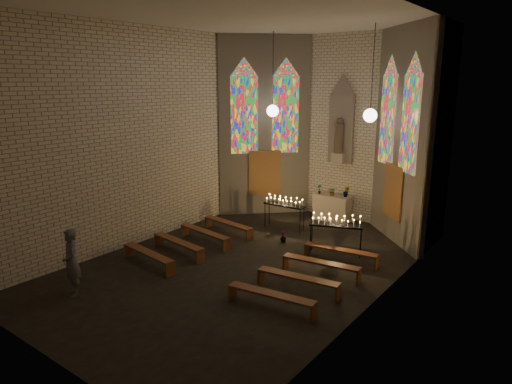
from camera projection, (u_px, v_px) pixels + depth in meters
floor at (245, 264)px, 13.50m from camera, size 12.00×12.00×0.00m
room at (307, 129)px, 15.23m from camera, size 8.22×12.43×7.00m
altar at (332, 208)px, 17.62m from camera, size 1.40×0.60×1.00m
flower_vase_left at (319, 189)px, 17.69m from camera, size 0.23×0.20×0.38m
flower_vase_center at (333, 191)px, 17.40m from camera, size 0.35×0.32×0.34m
flower_vase_right at (346, 192)px, 17.21m from camera, size 0.28×0.26×0.42m
aisle_flower_pot at (283, 237)px, 15.30m from camera, size 0.27×0.27×0.38m
votive_stand_left at (284, 203)px, 16.48m from camera, size 1.58×0.46×1.14m
votive_stand_right at (336, 223)px, 14.05m from camera, size 1.66×0.96×1.20m
pew_left_0 at (228, 224)px, 16.10m from camera, size 2.24×0.60×0.43m
pew_right_0 at (341, 251)px, 13.55m from camera, size 2.24×0.60×0.43m
pew_left_1 at (205, 233)px, 15.17m from camera, size 2.24×0.60×0.43m
pew_right_1 at (321, 264)px, 12.62m from camera, size 2.24×0.60×0.43m
pew_left_2 at (178, 243)px, 14.24m from camera, size 2.24×0.60×0.43m
pew_right_2 at (298, 279)px, 11.68m from camera, size 2.24×0.60×0.43m
pew_left_3 at (148, 255)px, 13.31m from camera, size 2.24×0.60×0.43m
pew_right_3 at (271, 296)px, 10.75m from camera, size 2.24×0.60×0.43m
visitor at (71, 262)px, 11.39m from camera, size 0.74×0.62×1.73m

